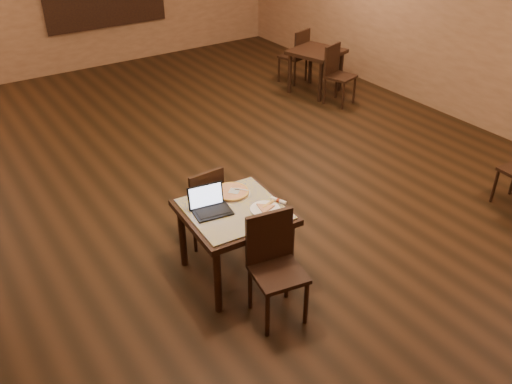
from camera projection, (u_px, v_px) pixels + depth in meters
ground at (220, 172)px, 7.07m from camera, size 10.00×10.00×0.00m
wall_right at (444, 13)px, 8.18m from camera, size 0.02×10.00×3.00m
tiled_table at (234, 218)px, 5.01m from camera, size 0.98×0.98×0.76m
chair_main_near at (274, 261)px, 4.64m from camera, size 0.50×0.50×0.99m
chair_main_far at (203, 202)px, 5.54m from camera, size 0.40×0.40×0.89m
laptop at (209, 204)px, 4.91m from camera, size 0.37×0.31×0.23m
plate at (265, 209)px, 4.93m from camera, size 0.28×0.28×0.02m
pizza_slice at (265, 208)px, 4.93m from camera, size 0.25×0.25×0.02m
pizza_pan at (232, 193)px, 5.18m from camera, size 0.36×0.36×0.01m
pizza_whole at (231, 192)px, 5.18m from camera, size 0.34×0.34×0.02m
spatula at (234, 191)px, 5.17m from camera, size 0.22×0.24×0.01m
napkin_roll at (278, 200)px, 5.04m from camera, size 0.09×0.16×0.04m
other_table_a at (316, 57)px, 9.20m from camera, size 0.98×0.98×0.74m
other_table_a_chair_near at (337, 71)px, 8.83m from camera, size 0.52×0.52×0.96m
other_table_a_chair_far at (297, 53)px, 9.64m from camera, size 0.52×0.52×0.96m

